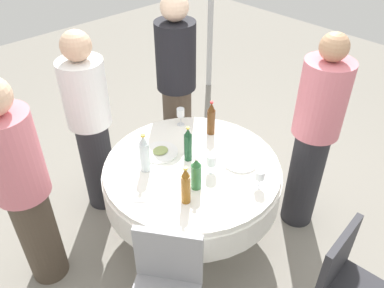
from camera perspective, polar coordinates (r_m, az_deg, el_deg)
name	(u,v)px	position (r m, az deg, el deg)	size (l,w,h in m)	color
ground_plane	(192,234)	(3.31, 0.00, -12.97)	(10.00, 10.00, 0.00)	gray
dining_table	(192,181)	(2.89, 0.00, -5.38)	(1.29, 1.29, 0.74)	white
bottle_green_left	(196,174)	(2.53, 0.61, -4.40)	(0.07, 0.07, 0.25)	#2D6B38
bottle_amber_north	(186,186)	(2.43, -0.92, -6.15)	(0.06, 0.06, 0.28)	#8C5619
bottle_dark_green_near	(188,145)	(2.76, -0.59, -0.11)	(0.06, 0.06, 0.28)	#194728
bottle_brown_south	(211,119)	(3.03, 2.81, 3.69)	(0.06, 0.06, 0.29)	#593314
bottle_clear_outer	(144,154)	(2.68, -6.96, -1.41)	(0.07, 0.07, 0.30)	silver
wine_glass_south	(212,160)	(2.67, 2.87, -2.35)	(0.08, 0.08, 0.15)	white
wine_glass_outer	(260,175)	(2.59, 9.86, -4.52)	(0.07, 0.07, 0.14)	white
wine_glass_rear	(181,113)	(3.14, -1.68, 4.49)	(0.06, 0.06, 0.15)	white
plate_east	(240,161)	(2.83, 7.09, -2.52)	(0.26, 0.26, 0.02)	white
plate_inner	(161,152)	(2.89, -4.61, -1.17)	(0.26, 0.26, 0.04)	white
spoon_north	(144,201)	(2.53, -7.06, -8.30)	(0.18, 0.02, 0.01)	silver
fork_near	(217,194)	(2.57, 3.70, -7.29)	(0.18, 0.02, 0.01)	silver
person_left	(176,86)	(3.45, -2.28, 8.44)	(0.34, 0.34, 1.69)	#4C3F33
person_north	(314,135)	(3.01, 17.38, 1.20)	(0.34, 0.34, 1.64)	#26262B
person_near	(90,124)	(3.16, -14.61, 2.89)	(0.34, 0.34, 1.58)	#26262B
person_south	(23,187)	(2.67, -23.48, -5.82)	(0.34, 0.34, 1.61)	#4C3F33
chair_rear	(165,286)	(2.40, -3.91, -20.01)	(0.56, 0.56, 0.87)	#99999E
chair_front	(348,283)	(2.57, 21.84, -18.37)	(0.43, 0.43, 0.87)	#2D2D33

